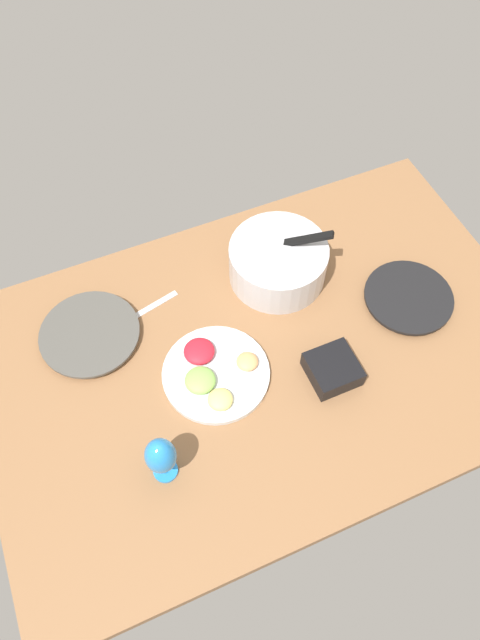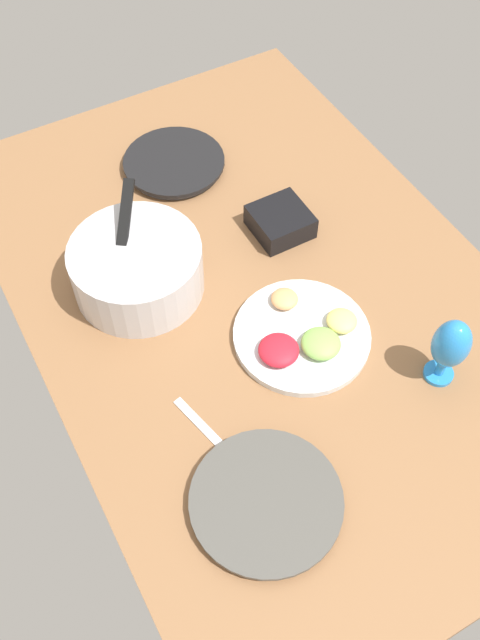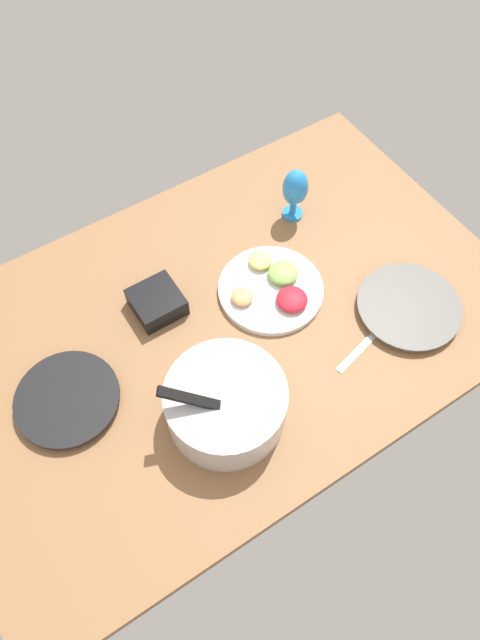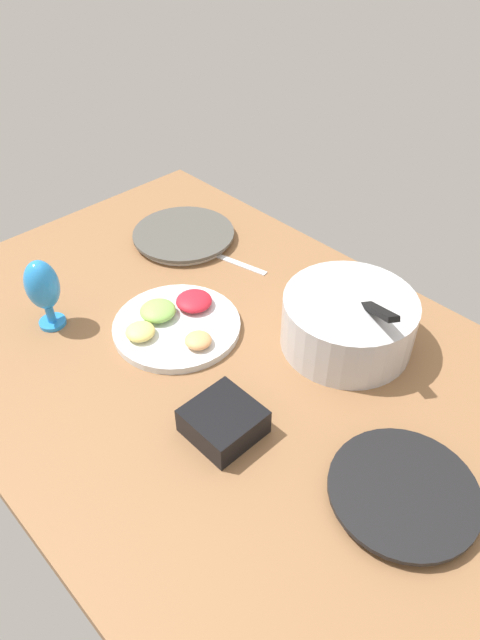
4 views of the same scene
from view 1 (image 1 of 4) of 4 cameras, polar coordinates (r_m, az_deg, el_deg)
The scene contains 8 objects.
ground_plane at distance 170.64cm, azimuth 2.45°, elevation -3.45°, with size 160.00×104.00×4.00cm, color #8C603D.
dinner_plate_left at distance 175.63cm, azimuth -14.36°, elevation -1.38°, with size 29.06×29.06×2.45cm.
dinner_plate_right at distance 183.92cm, azimuth 16.01°, elevation 2.05°, with size 26.70×26.70×2.68cm.
mixing_bowl at distance 178.53cm, azimuth 3.71°, elevation 5.72°, with size 29.74×29.74×19.86cm.
fruit_platter at distance 163.93cm, azimuth -2.51°, elevation -5.16°, with size 30.13×30.13×5.05cm.
hurricane_glass_blue at distance 145.78cm, azimuth -7.68°, elevation -13.03°, with size 7.73×7.73×18.06cm.
square_bowl_black at distance 164.54cm, azimuth 8.99°, elevation -4.68°, with size 13.19×13.19×5.91cm.
fork_by_left_plate at distance 178.41cm, azimuth -8.62°, elevation 1.28°, with size 18.00×1.80×0.60cm, color silver.
Camera 1 is at (-38.77, -71.91, 147.81)cm, focal length 32.96 mm.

